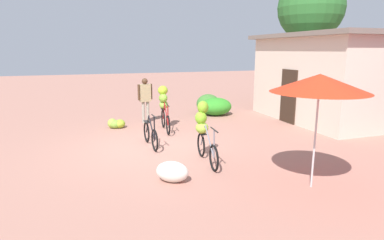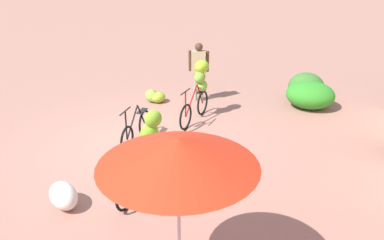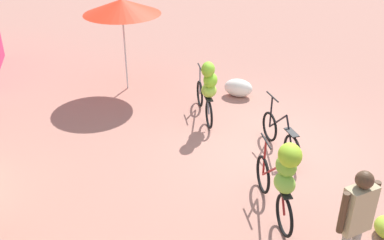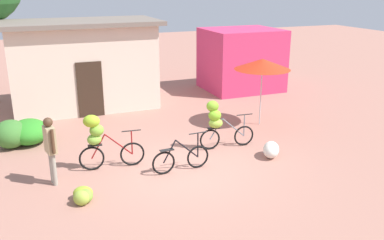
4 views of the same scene
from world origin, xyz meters
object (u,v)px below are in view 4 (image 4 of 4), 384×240
at_px(shop_pink, 241,59).
at_px(bicycle_leftmost, 100,137).
at_px(person_vendor, 50,144).
at_px(bicycle_near_pile, 181,159).
at_px(building_low, 83,64).
at_px(produce_sack, 271,150).
at_px(banana_pile_on_ground, 83,195).
at_px(market_umbrella, 262,64).
at_px(bicycle_center_loaded, 218,122).

relative_size(shop_pink, bicycle_leftmost, 1.88).
height_order(shop_pink, person_vendor, shop_pink).
bearing_deg(bicycle_near_pile, person_vendor, 171.54).
relative_size(building_low, person_vendor, 3.41).
xyz_separation_m(produce_sack, person_vendor, (-5.75, 0.55, 0.81)).
relative_size(bicycle_leftmost, bicycle_near_pile, 1.08).
height_order(shop_pink, banana_pile_on_ground, shop_pink).
xyz_separation_m(shop_pink, bicycle_near_pile, (-5.59, -7.25, -1.01)).
bearing_deg(person_vendor, produce_sack, -5.46).
height_order(building_low, market_umbrella, building_low).
height_order(building_low, produce_sack, building_low).
bearing_deg(market_umbrella, shop_pink, 69.37).
height_order(market_umbrella, bicycle_leftmost, market_umbrella).
height_order(building_low, person_vendor, building_low).
relative_size(bicycle_leftmost, produce_sack, 2.43).
distance_m(building_low, bicycle_near_pile, 7.17).
relative_size(building_low, bicycle_center_loaded, 3.40).
distance_m(produce_sack, person_vendor, 5.83).
xyz_separation_m(market_umbrella, bicycle_leftmost, (-5.69, -1.62, -1.20)).
bearing_deg(market_umbrella, produce_sack, -114.14).
relative_size(market_umbrella, bicycle_near_pile, 1.45).
distance_m(building_low, market_umbrella, 6.82).
relative_size(shop_pink, bicycle_near_pile, 2.04).
height_order(building_low, bicycle_leftmost, building_low).
bearing_deg(shop_pink, building_low, -177.14).
bearing_deg(bicycle_near_pile, market_umbrella, 33.32).
distance_m(building_low, banana_pile_on_ground, 7.84).
bearing_deg(produce_sack, bicycle_leftmost, 168.00).
xyz_separation_m(market_umbrella, banana_pile_on_ground, (-6.38, -3.20, -1.94)).
bearing_deg(bicycle_center_loaded, building_low, 116.44).
xyz_separation_m(bicycle_near_pile, banana_pile_on_ground, (-2.58, -0.70, -0.19)).
xyz_separation_m(shop_pink, person_vendor, (-8.70, -6.79, -0.31)).
relative_size(bicycle_center_loaded, person_vendor, 1.00).
bearing_deg(bicycle_center_loaded, bicycle_near_pile, -146.06).
height_order(shop_pink, bicycle_leftmost, shop_pink).
xyz_separation_m(building_low, produce_sack, (4.03, -6.99, -1.46)).
bearing_deg(banana_pile_on_ground, bicycle_center_loaded, 22.81).
distance_m(bicycle_leftmost, bicycle_center_loaded, 3.43).
bearing_deg(building_low, shop_pink, 2.86).
xyz_separation_m(building_low, bicycle_near_pile, (1.39, -6.90, -1.34)).
relative_size(banana_pile_on_ground, person_vendor, 0.44).
distance_m(bicycle_leftmost, person_vendor, 1.29).
bearing_deg(banana_pile_on_ground, bicycle_leftmost, 66.42).
distance_m(bicycle_near_pile, person_vendor, 3.22).
height_order(bicycle_leftmost, person_vendor, person_vendor).
xyz_separation_m(building_low, bicycle_leftmost, (-0.50, -6.02, -0.79)).
relative_size(bicycle_near_pile, bicycle_center_loaded, 0.93).
relative_size(building_low, market_umbrella, 2.53).
bearing_deg(bicycle_center_loaded, produce_sack, -45.07).
relative_size(market_umbrella, person_vendor, 1.35).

